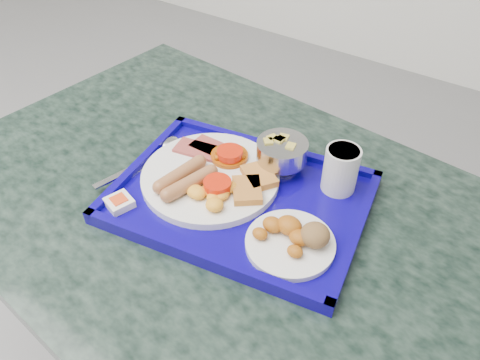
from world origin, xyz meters
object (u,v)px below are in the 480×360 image
object	(u,v)px
tray	(240,198)
bread_plate	(294,238)
table	(223,260)
main_plate	(212,176)
juice_cup	(341,168)
fruit_bowl	(282,152)

from	to	relation	value
tray	bread_plate	world-z (taller)	bread_plate
table	tray	world-z (taller)	tray
table	tray	size ratio (longest dim) A/B	2.41
tray	main_plate	distance (m)	0.07
bread_plate	juice_cup	world-z (taller)	juice_cup
bread_plate	juice_cup	bearing A→B (deg)	90.40
bread_plate	fruit_bowl	world-z (taller)	fruit_bowl
table	juice_cup	size ratio (longest dim) A/B	13.57
fruit_bowl	main_plate	bearing A→B (deg)	-130.33
tray	main_plate	size ratio (longest dim) A/B	1.90
main_plate	fruit_bowl	world-z (taller)	fruit_bowl
table	juice_cup	distance (m)	0.33
tray	bread_plate	distance (m)	0.15
juice_cup	bread_plate	bearing A→B (deg)	-89.60
tray	juice_cup	xyz separation A→B (m)	(0.14, 0.12, 0.05)
table	fruit_bowl	bearing A→B (deg)	64.54
tray	main_plate	world-z (taller)	main_plate
tray	table	bearing A→B (deg)	-159.50
table	tray	bearing A→B (deg)	20.50
main_plate	fruit_bowl	bearing A→B (deg)	49.67
juice_cup	main_plate	bearing A→B (deg)	-149.60
tray	juice_cup	distance (m)	0.19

